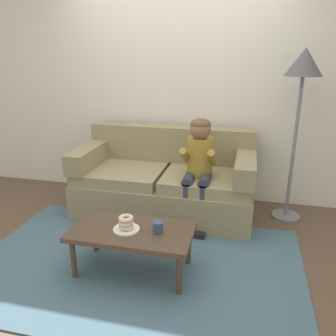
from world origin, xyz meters
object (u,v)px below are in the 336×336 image
at_px(donut, 126,226).
at_px(coffee_table, 132,234).
at_px(mug, 158,227).
at_px(floor_lamp, 302,79).
at_px(person_child, 199,162).
at_px(toy_controller, 105,243).
at_px(couch, 165,183).

bearing_deg(donut, coffee_table, 29.54).
distance_m(mug, floor_lamp, 1.99).
distance_m(person_child, floor_lamp, 1.27).
distance_m(donut, mug, 0.25).
bearing_deg(toy_controller, floor_lamp, 15.84).
relative_size(donut, floor_lamp, 0.07).
bearing_deg(toy_controller, person_child, 26.09).
bearing_deg(person_child, couch, 152.73).
height_order(couch, floor_lamp, floor_lamp).
height_order(coffee_table, mug, mug).
bearing_deg(person_child, coffee_table, -111.43).
bearing_deg(floor_lamp, toy_controller, -149.55).
distance_m(donut, floor_lamp, 2.16).
distance_m(couch, mug, 1.19).
height_order(coffee_table, toy_controller, coffee_table).
height_order(person_child, donut, person_child).
distance_m(person_child, mug, 1.00).
height_order(couch, coffee_table, couch).
bearing_deg(floor_lamp, person_child, -160.00).
bearing_deg(person_child, donut, -112.90).
bearing_deg(toy_controller, mug, -41.66).
distance_m(donut, toy_controller, 0.62).
xyz_separation_m(couch, toy_controller, (-0.37, -0.86, -0.31)).
height_order(donut, toy_controller, donut).
bearing_deg(donut, toy_controller, 136.28).
bearing_deg(coffee_table, floor_lamp, 44.93).
height_order(coffee_table, donut, donut).
relative_size(toy_controller, floor_lamp, 0.13).
height_order(mug, toy_controller, mug).
bearing_deg(coffee_table, person_child, 68.57).
distance_m(person_child, donut, 1.10).
bearing_deg(floor_lamp, mug, -130.05).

